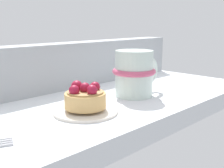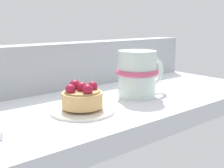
# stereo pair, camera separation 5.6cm
# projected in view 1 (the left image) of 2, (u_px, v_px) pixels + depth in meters

# --- Properties ---
(ground_plane) EXTENTS (0.88, 0.33, 0.04)m
(ground_plane) POSITION_uv_depth(u_px,v_px,m) (80.00, 113.00, 0.57)
(ground_plane) COLOR silver
(window_rail_back) EXTENTS (0.86, 0.06, 0.11)m
(window_rail_back) POSITION_uv_depth(u_px,v_px,m) (40.00, 69.00, 0.65)
(window_rail_back) COLOR #9EA3A8
(window_rail_back) RESTS_ON ground_plane
(dessert_plate) EXTENTS (0.11, 0.11, 0.01)m
(dessert_plate) POSITION_uv_depth(u_px,v_px,m) (85.00, 110.00, 0.51)
(dessert_plate) COLOR silver
(dessert_plate) RESTS_ON ground_plane
(raspberry_tart) EXTENTS (0.07, 0.07, 0.05)m
(raspberry_tart) POSITION_uv_depth(u_px,v_px,m) (85.00, 97.00, 0.51)
(raspberry_tart) COLOR tan
(raspberry_tart) RESTS_ON dessert_plate
(coffee_mug) EXTENTS (0.13, 0.09, 0.10)m
(coffee_mug) POSITION_uv_depth(u_px,v_px,m) (135.00, 73.00, 0.62)
(coffee_mug) COLOR silver
(coffee_mug) RESTS_ON ground_plane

